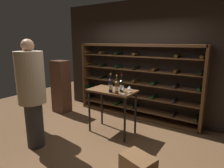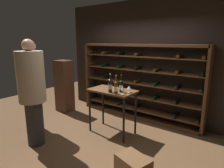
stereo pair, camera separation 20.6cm
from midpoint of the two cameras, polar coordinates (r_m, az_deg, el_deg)
The scene contains 13 objects.
ground_plane at distance 4.16m, azimuth -0.83°, elevation -15.74°, with size 9.30×9.30×0.00m, color brown.
back_wall at distance 5.10m, azimuth 10.45°, elevation 6.84°, with size 4.80×0.10×2.97m, color black.
wine_rack at distance 5.02m, azimuth 8.63°, elevation 0.59°, with size 3.33×0.32×1.90m.
tasting_table at distance 4.13m, azimuth 1.52°, elevation -3.57°, with size 0.99×0.56×0.96m.
person_guest_blue_shirt at distance 4.46m, azimuth -20.70°, elevation 0.26°, with size 0.43×0.43×1.96m.
person_guest_plum_blouse at distance 3.85m, azimuth -20.96°, elevation -1.34°, with size 0.49×0.49×2.01m.
wine_crate at distance 3.12m, azimuth 8.20°, elevation -23.02°, with size 0.48×0.34×0.34m, color brown.
display_cabinet at distance 5.64m, azimuth -12.79°, elevation -0.58°, with size 0.44×0.36×1.45m, color #4C2D1E.
wine_bottle_red_label at distance 3.87m, azimuth 0.99°, elevation -0.43°, with size 0.08×0.08×0.38m.
wine_bottle_amber_reserve at distance 3.91m, azimuth 4.23°, elevation -0.54°, with size 0.08×0.08×0.36m.
wine_bottle_green_slim at distance 3.76m, azimuth 2.72°, elevation -0.98°, with size 0.08×0.08×0.37m.
wine_glass_stemmed_right at distance 3.73m, azimuth 4.68°, elevation -1.37°, with size 0.08×0.08×0.16m.
wine_glass_stemmed_left at distance 3.90m, azimuth 6.53°, elevation -1.09°, with size 0.08×0.08×0.13m.
Camera 2 is at (2.30, -2.86, 1.97)m, focal length 31.28 mm.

